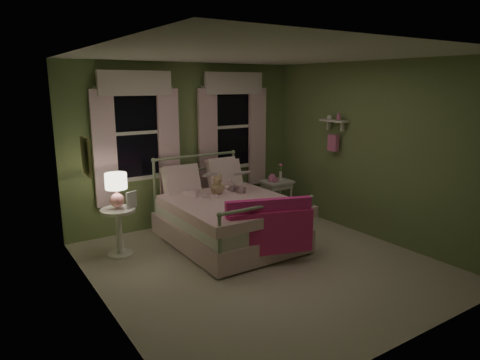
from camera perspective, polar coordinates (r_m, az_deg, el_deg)
room_shell at (r=5.25m, az=3.12°, el=2.04°), size 4.20×4.20×4.20m
bed at (r=6.21m, az=-1.67°, el=-5.04°), size 1.58×2.04×1.18m
pink_throw at (r=5.34m, az=4.02°, el=-5.43°), size 1.07×0.48×0.71m
child_left at (r=6.29m, az=-5.99°, el=0.80°), size 0.35×0.31×0.82m
child_right at (r=6.57m, az=-1.65°, el=0.94°), size 0.38×0.32×0.72m
book_left at (r=6.08m, az=-4.90°, el=0.24°), size 0.23×0.18×0.26m
book_right at (r=6.36m, az=-0.46°, el=0.46°), size 0.22×0.15×0.26m
teddy_bear at (r=6.33m, az=-3.04°, el=-0.82°), size 0.23×0.19×0.32m
nightstand_left at (r=5.97m, az=-15.86°, el=-5.86°), size 0.46×0.46×0.65m
table_lamp at (r=5.82m, az=-16.17°, el=-0.85°), size 0.28×0.28×0.46m
book_nightstand at (r=5.85m, az=-14.83°, el=-3.71°), size 0.22×0.26×0.02m
nightstand_right at (r=7.37m, az=4.91°, el=-0.83°), size 0.50×0.40×0.64m
pink_toy at (r=7.27m, az=4.34°, el=0.27°), size 0.14×0.18×0.14m
bud_vase at (r=7.43m, az=5.44°, el=1.16°), size 0.06×0.06×0.28m
window_left at (r=6.60m, az=-13.59°, el=6.72°), size 1.34×0.13×1.96m
window_right at (r=7.34m, az=-0.93°, el=7.65°), size 1.34×0.13×1.96m
wall_shelf at (r=6.98m, az=12.37°, el=6.28°), size 0.15×0.50×0.60m
framed_picture at (r=4.94m, az=-19.81°, el=2.99°), size 0.03×0.32×0.42m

